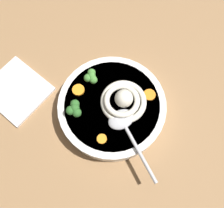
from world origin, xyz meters
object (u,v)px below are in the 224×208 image
object	(u,v)px
soup_bowl	(112,107)
folded_napkin	(17,90)
soup_spoon	(124,125)
noodle_pile	(123,101)

from	to	relation	value
soup_bowl	folded_napkin	bearing A→B (deg)	-127.53
soup_bowl	folded_napkin	world-z (taller)	soup_bowl
soup_spoon	folded_napkin	bearing A→B (deg)	-138.54
noodle_pile	soup_bowl	bearing A→B (deg)	-108.32
noodle_pile	soup_spoon	xyz separation A→B (cm)	(4.98, -2.16, -0.65)
soup_bowl	noodle_pile	bearing A→B (deg)	71.68
folded_napkin	soup_spoon	bearing A→B (deg)	43.58
soup_spoon	soup_bowl	bearing A→B (deg)	-180.00
noodle_pile	soup_spoon	size ratio (longest dim) A/B	0.67
folded_napkin	noodle_pile	bearing A→B (deg)	54.21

